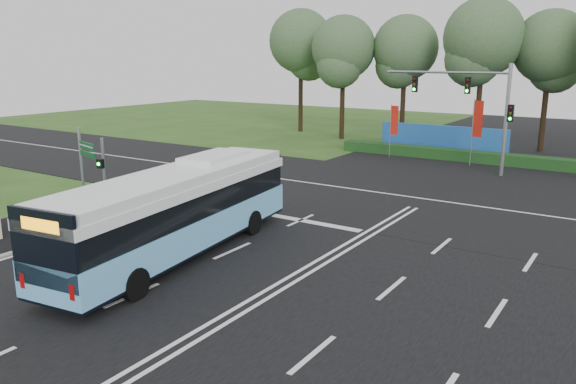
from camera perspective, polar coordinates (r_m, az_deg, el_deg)
name	(u,v)px	position (r m, az deg, el deg)	size (l,w,h in m)	color
ground	(305,269)	(20.14, 1.73, -7.82)	(120.00, 120.00, 0.00)	#274E1A
road_main	(305,268)	(20.13, 1.73, -7.76)	(20.00, 120.00, 0.04)	black
road_cross	(423,199)	(30.56, 13.59, -0.71)	(120.00, 14.00, 0.05)	black
bike_path	(22,231)	(26.81, -25.44, -3.63)	(5.00, 18.00, 0.06)	black
kerb_strip	(56,240)	(24.84, -22.53, -4.56)	(0.25, 18.00, 0.12)	gray
city_bus	(178,211)	(21.25, -11.09, -1.89)	(4.11, 12.49, 3.52)	#64B3E8
pedestrian_signal	(104,174)	(27.50, -18.23, 1.73)	(0.33, 0.43, 3.73)	gray
street_sign	(84,163)	(27.16, -20.00, 2.78)	(1.60, 0.53, 4.23)	gray
banner_flag_left	(393,123)	(42.44, 10.66, 6.89)	(0.59, 0.12, 3.98)	gray
banner_flag_mid	(476,123)	(40.53, 18.59, 6.68)	(0.68, 0.10, 4.61)	gray
traffic_light_gantry	(478,101)	(37.85, 18.74, 8.76)	(8.41, 0.28, 7.00)	gray
hedge	(486,158)	(42.25, 19.43, 3.29)	(22.00, 1.20, 0.80)	#143915
blue_hoarding	(442,140)	(45.60, 15.40, 5.16)	(10.00, 0.30, 2.20)	#1E57A7
eucalyptus_row	(509,41)	(48.01, 21.56, 14.04)	(47.83, 9.87, 12.91)	black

